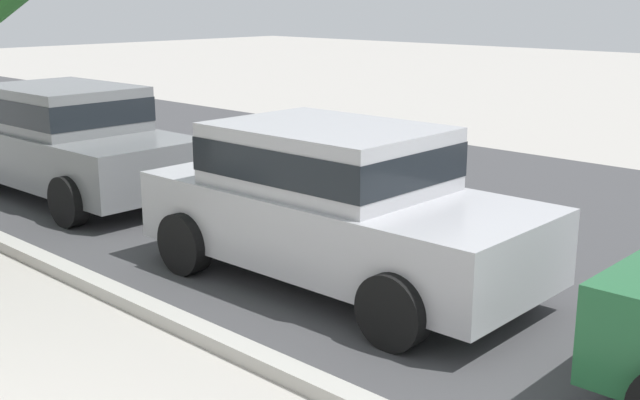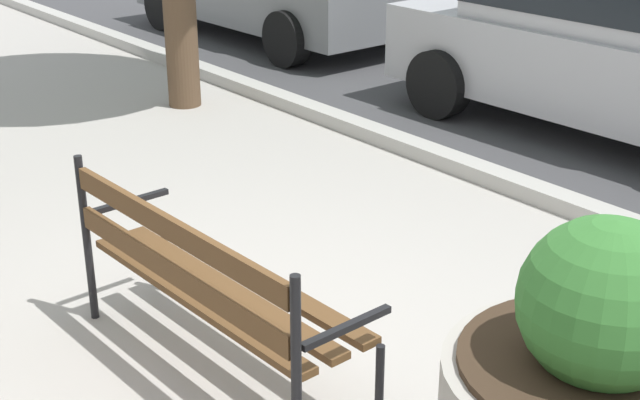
% 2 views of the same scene
% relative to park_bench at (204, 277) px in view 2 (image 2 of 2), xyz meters
% --- Properties ---
extents(ground_plane, '(80.00, 80.00, 0.00)m').
position_rel_park_bench_xyz_m(ground_plane, '(0.01, 0.17, -0.54)').
color(ground_plane, '#ADA8A0').
extents(curb_stone, '(60.00, 0.20, 0.12)m').
position_rel_park_bench_xyz_m(curb_stone, '(0.01, 3.07, -0.48)').
color(curb_stone, '#B2AFA8').
rests_on(curb_stone, ground).
extents(park_bench, '(1.82, 0.59, 0.95)m').
position_rel_park_bench_xyz_m(park_bench, '(0.00, 0.00, 0.00)').
color(park_bench, brown).
rests_on(park_bench, ground).
extents(parked_car_silver, '(4.13, 1.99, 1.56)m').
position_rel_park_bench_xyz_m(parked_car_silver, '(-1.03, 4.85, 0.30)').
color(parked_car_silver, '#B7B7BC').
rests_on(parked_car_silver, ground).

